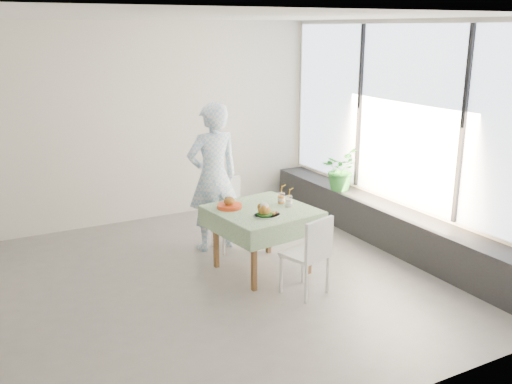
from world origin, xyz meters
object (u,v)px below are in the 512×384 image
chair_near (306,270)px  diner (213,177)px  juice_cup_orange (281,199)px  cafe_table (262,232)px  potted_plant (340,169)px  main_dish (266,212)px  chair_far (231,227)px

chair_near → diner: diner is taller
juice_cup_orange → cafe_table: bearing=-165.8°
cafe_table → chair_near: bearing=-80.7°
diner → potted_plant: bearing=179.2°
cafe_table → main_dish: 0.42m
cafe_table → diner: (-0.19, 0.90, 0.46)m
potted_plant → chair_far: bearing=-176.1°
cafe_table → juice_cup_orange: bearing=14.2°
main_dish → juice_cup_orange: size_ratio=1.21×
cafe_table → diner: bearing=102.2°
cafe_table → chair_far: 0.83m
chair_far → main_dish: 1.18m
main_dish → potted_plant: (1.85, 1.17, 0.00)m
potted_plant → diner: bearing=-179.1°
chair_far → chair_near: bearing=-85.3°
cafe_table → diner: size_ratio=0.63×
chair_far → main_dish: (-0.09, -1.06, 0.52)m
main_dish → diner: bearing=95.1°
cafe_table → chair_far: bearing=90.5°
chair_near → main_dish: 0.75m
chair_near → juice_cup_orange: bearing=77.9°
chair_near → chair_far: bearing=94.7°
main_dish → juice_cup_orange: bearing=39.9°
chair_near → juice_cup_orange: (0.17, 0.80, 0.54)m
cafe_table → potted_plant: 2.01m
chair_far → chair_near: 1.54m
main_dish → potted_plant: bearing=32.5°
cafe_table → diner: diner is taller
chair_far → potted_plant: (1.76, 0.12, 0.52)m
chair_far → chair_near: chair_far is taller
diner → main_dish: diner is taller
juice_cup_orange → main_dish: bearing=-140.1°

